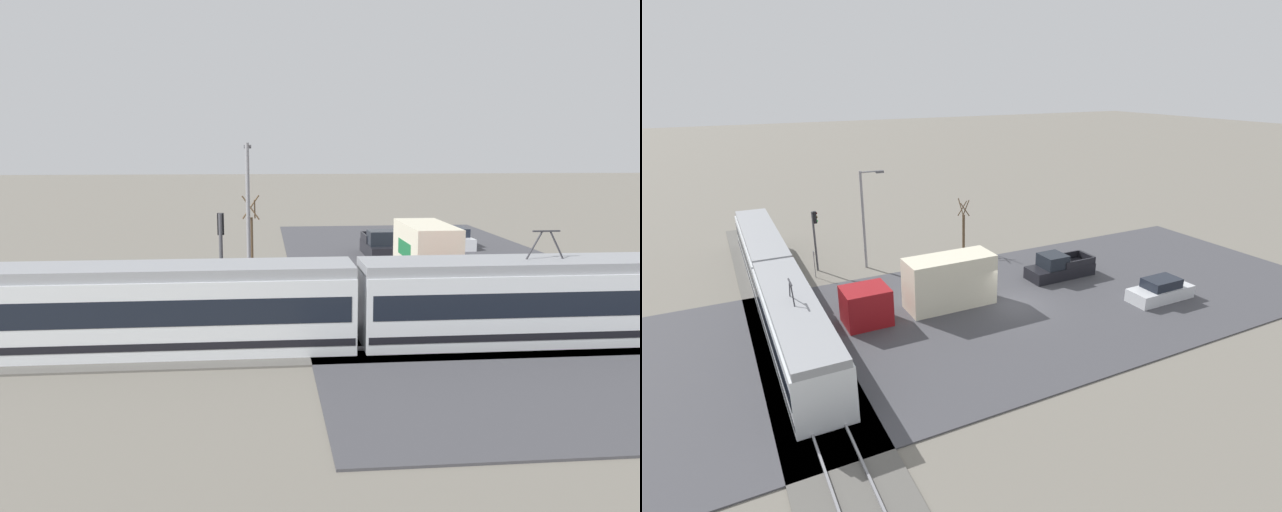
{
  "view_description": "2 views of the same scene",
  "coord_description": "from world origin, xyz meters",
  "views": [
    {
      "loc": [
        11.09,
        37.44,
        7.59
      ],
      "look_at": [
        7.94,
        2.93,
        1.66
      ],
      "focal_mm": 35.0,
      "sensor_mm": 36.0,
      "label": 1
    },
    {
      "loc": [
        -25.7,
        17.31,
        14.62
      ],
      "look_at": [
        3.13,
        2.46,
        3.03
      ],
      "focal_mm": 28.0,
      "sensor_mm": 36.0,
      "label": 2
    }
  ],
  "objects": [
    {
      "name": "ground_plane",
      "position": [
        0.0,
        0.0,
        0.0
      ],
      "size": [
        320.0,
        320.0,
        0.0
      ],
      "primitive_type": "plane",
      "color": "slate"
    },
    {
      "name": "road_surface",
      "position": [
        0.0,
        0.0,
        0.04
      ],
      "size": [
        18.91,
        47.56,
        0.08
      ],
      "color": "#424247",
      "rests_on": "ground"
    },
    {
      "name": "rail_bed",
      "position": [
        0.0,
        14.26,
        0.05
      ],
      "size": [
        56.03,
        4.4,
        0.22
      ],
      "color": "#5B5954",
      "rests_on": "ground"
    },
    {
      "name": "light_rail_tram",
      "position": [
        7.55,
        14.26,
        1.67
      ],
      "size": [
        29.4,
        2.81,
        4.4
      ],
      "color": "silver",
      "rests_on": "ground"
    },
    {
      "name": "box_truck",
      "position": [
        2.1,
        5.32,
        1.68
      ],
      "size": [
        2.48,
        10.2,
        3.46
      ],
      "color": "maroon",
      "rests_on": "ground"
    },
    {
      "name": "pickup_truck",
      "position": [
        2.85,
        -5.83,
        0.8
      ],
      "size": [
        2.06,
        5.37,
        1.91
      ],
      "color": "black",
      "rests_on": "ground"
    },
    {
      "name": "sedan_car_0",
      "position": [
        -3.77,
        -9.49,
        0.72
      ],
      "size": [
        1.86,
        4.75,
        1.54
      ],
      "rotation": [
        0.0,
        0.0,
        3.14
      ],
      "color": "silver",
      "rests_on": "ground"
    },
    {
      "name": "traffic_light_pole",
      "position": [
        12.95,
        10.4,
        3.18
      ],
      "size": [
        0.28,
        0.47,
        4.88
      ],
      "color": "#47474C",
      "rests_on": "ground"
    },
    {
      "name": "street_tree",
      "position": [
        11.89,
        -2.21,
        2.16
      ],
      "size": [
        1.12,
        0.93,
        4.75
      ],
      "color": "brown",
      "rests_on": "ground"
    },
    {
      "name": "street_lamp_near_crossing",
      "position": [
        11.84,
        6.57,
        4.58
      ],
      "size": [
        0.36,
        1.95,
        7.91
      ],
      "color": "gray",
      "rests_on": "ground"
    },
    {
      "name": "no_parking_sign",
      "position": [
        11.52,
        10.94,
        1.32
      ],
      "size": [
        0.32,
        0.08,
        2.16
      ],
      "color": "gray",
      "rests_on": "ground"
    }
  ]
}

